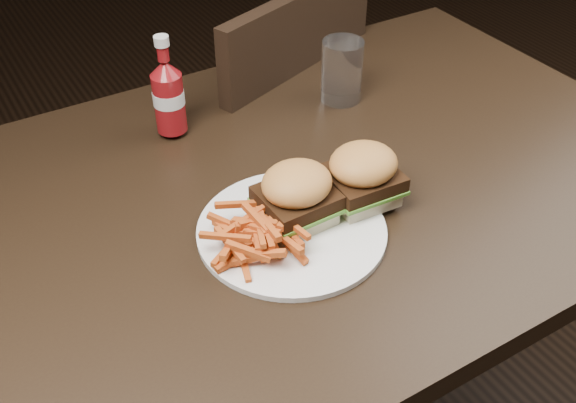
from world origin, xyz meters
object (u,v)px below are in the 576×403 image
chair_far (233,162)px  plate (292,230)px  dining_table (310,185)px  tumbler (342,72)px  ketchup_bottle (169,103)px

chair_far → plate: plate is taller
dining_table → tumbler: tumbler is taller
plate → tumbler: tumbler is taller
ketchup_bottle → tumbler: 0.31m
ketchup_bottle → dining_table: bearing=-58.3°
ketchup_bottle → plate: bearing=-82.8°
ketchup_bottle → tumbler: (0.31, -0.05, -0.01)m
dining_table → tumbler: size_ratio=10.35×
tumbler → dining_table: bearing=-135.6°
tumbler → ketchup_bottle: bearing=170.7°
dining_table → chair_far: 0.59m
dining_table → chair_far: size_ratio=2.71×
chair_far → tumbler: 0.50m
chair_far → tumbler: (0.07, -0.33, 0.38)m
dining_table → ketchup_bottle: bearing=121.7°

